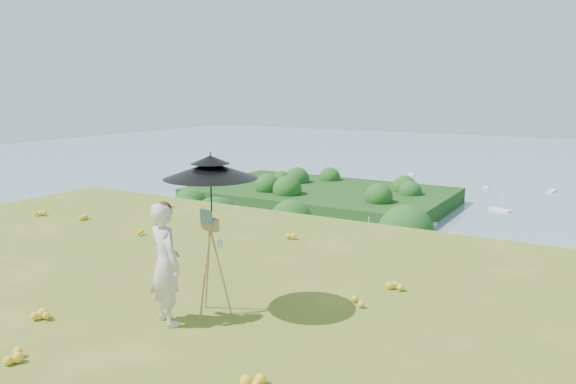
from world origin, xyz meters
The scene contains 11 objects.
ground centered at (0.00, 0.00, 0.00)m, with size 14.00×14.00×0.00m, color #52691E.
shoreline_tier centered at (0.00, 75.00, -36.00)m, with size 170.00×28.00×8.00m, color gray.
peninsula centered at (-75.00, 155.00, -29.00)m, with size 90.00×60.00×12.00m, color #123B10, non-canonical shape.
slope_trees centered at (0.00, 35.00, -15.00)m, with size 110.00×50.00×6.00m, color #174715, non-canonical shape.
harbor_town centered at (0.00, 75.00, -29.50)m, with size 110.00×22.00×5.00m, color silver, non-canonical shape.
moored_boats centered at (-12.50, 161.00, -33.65)m, with size 140.00×140.00×0.70m, color white, non-canonical shape.
wildflowers centered at (0.00, 0.25, 0.06)m, with size 10.00×10.50×0.12m, color yellow, non-canonical shape.
painter centered at (2.06, 0.50, 0.80)m, with size 0.58×0.38×1.60m, color beige.
field_easel centered at (2.37, 1.02, 0.72)m, with size 0.55×0.55×1.45m, color olive, non-canonical shape.
sun_umbrella centered at (2.38, 1.05, 1.70)m, with size 1.23×1.23×1.01m, color black, non-canonical shape.
painter_cap centered at (2.06, 0.50, 1.56)m, with size 0.21×0.25×0.10m, color #C46C71, non-canonical shape.
Camera 1 is at (6.90, -4.61, 3.00)m, focal length 35.00 mm.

